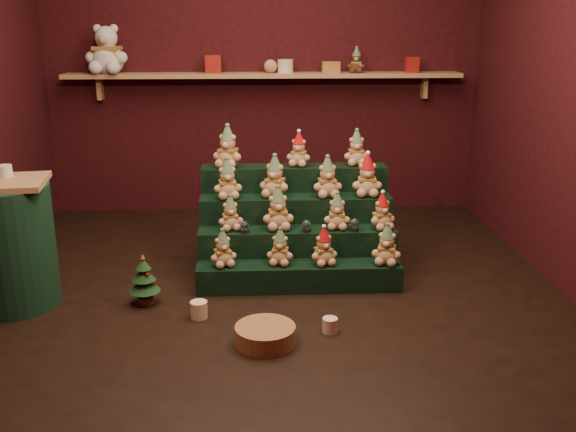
{
  "coord_description": "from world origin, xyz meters",
  "views": [
    {
      "loc": [
        -0.05,
        -4.08,
        1.77
      ],
      "look_at": [
        0.15,
        0.25,
        0.45
      ],
      "focal_mm": 40.0,
      "sensor_mm": 36.0,
      "label": 1
    }
  ],
  "objects_px": {
    "riser_tier_front": "(299,276)",
    "snow_globe_b": "(306,226)",
    "snow_globe_a": "(245,227)",
    "mug_right": "(330,325)",
    "snow_globe_c": "(354,225)",
    "mug_left": "(199,310)",
    "side_table": "(8,244)",
    "mini_christmas_tree": "(144,280)",
    "brown_bear": "(356,60)",
    "white_bear": "(107,43)",
    "wicker_basket": "(265,335)"
  },
  "relations": [
    {
      "from": "riser_tier_front",
      "to": "snow_globe_b",
      "type": "relative_size",
      "value": 16.56
    },
    {
      "from": "snow_globe_a",
      "to": "mug_right",
      "type": "relative_size",
      "value": 0.92
    },
    {
      "from": "snow_globe_c",
      "to": "mug_left",
      "type": "bearing_deg",
      "value": -150.8
    },
    {
      "from": "side_table",
      "to": "mini_christmas_tree",
      "type": "xyz_separation_m",
      "value": [
        0.85,
        -0.04,
        -0.24
      ]
    },
    {
      "from": "brown_bear",
      "to": "riser_tier_front",
      "type": "bearing_deg",
      "value": -97.45
    },
    {
      "from": "riser_tier_front",
      "to": "snow_globe_c",
      "type": "distance_m",
      "value": 0.53
    },
    {
      "from": "mini_christmas_tree",
      "to": "mug_right",
      "type": "distance_m",
      "value": 1.25
    },
    {
      "from": "mini_christmas_tree",
      "to": "mug_left",
      "type": "relative_size",
      "value": 3.21
    },
    {
      "from": "mug_right",
      "to": "white_bear",
      "type": "bearing_deg",
      "value": 124.95
    },
    {
      "from": "snow_globe_b",
      "to": "wicker_basket",
      "type": "bearing_deg",
      "value": -107.75
    },
    {
      "from": "riser_tier_front",
      "to": "white_bear",
      "type": "height_order",
      "value": "white_bear"
    },
    {
      "from": "snow_globe_b",
      "to": "side_table",
      "type": "distance_m",
      "value": 1.95
    },
    {
      "from": "mug_left",
      "to": "white_bear",
      "type": "bearing_deg",
      "value": 112.75
    },
    {
      "from": "snow_globe_a",
      "to": "mug_left",
      "type": "relative_size",
      "value": 0.78
    },
    {
      "from": "snow_globe_c",
      "to": "wicker_basket",
      "type": "distance_m",
      "value": 1.19
    },
    {
      "from": "mini_christmas_tree",
      "to": "wicker_basket",
      "type": "distance_m",
      "value": 0.98
    },
    {
      "from": "riser_tier_front",
      "to": "mug_right",
      "type": "height_order",
      "value": "riser_tier_front"
    },
    {
      "from": "mug_right",
      "to": "mini_christmas_tree",
      "type": "bearing_deg",
      "value": 158.64
    },
    {
      "from": "mini_christmas_tree",
      "to": "mug_left",
      "type": "distance_m",
      "value": 0.44
    },
    {
      "from": "mug_left",
      "to": "mug_right",
      "type": "relative_size",
      "value": 1.18
    },
    {
      "from": "snow_globe_c",
      "to": "side_table",
      "type": "distance_m",
      "value": 2.29
    },
    {
      "from": "mini_christmas_tree",
      "to": "white_bear",
      "type": "relative_size",
      "value": 0.65
    },
    {
      "from": "side_table",
      "to": "mug_right",
      "type": "relative_size",
      "value": 9.14
    },
    {
      "from": "snow_globe_b",
      "to": "white_bear",
      "type": "height_order",
      "value": "white_bear"
    },
    {
      "from": "riser_tier_front",
      "to": "snow_globe_b",
      "type": "height_order",
      "value": "snow_globe_b"
    },
    {
      "from": "mug_right",
      "to": "white_bear",
      "type": "height_order",
      "value": "white_bear"
    },
    {
      "from": "snow_globe_a",
      "to": "side_table",
      "type": "distance_m",
      "value": 1.53
    },
    {
      "from": "riser_tier_front",
      "to": "snow_globe_c",
      "type": "xyz_separation_m",
      "value": [
        0.4,
        0.16,
        0.32
      ]
    },
    {
      "from": "snow_globe_a",
      "to": "brown_bear",
      "type": "xyz_separation_m",
      "value": [
        1.0,
        1.67,
        1.03
      ]
    },
    {
      "from": "snow_globe_b",
      "to": "mug_right",
      "type": "height_order",
      "value": "snow_globe_b"
    },
    {
      "from": "riser_tier_front",
      "to": "mug_left",
      "type": "height_order",
      "value": "riser_tier_front"
    },
    {
      "from": "side_table",
      "to": "brown_bear",
      "type": "height_order",
      "value": "brown_bear"
    },
    {
      "from": "riser_tier_front",
      "to": "mini_christmas_tree",
      "type": "bearing_deg",
      "value": -168.74
    },
    {
      "from": "snow_globe_b",
      "to": "mug_right",
      "type": "relative_size",
      "value": 0.93
    },
    {
      "from": "white_bear",
      "to": "wicker_basket",
      "type": "bearing_deg",
      "value": -55.62
    },
    {
      "from": "brown_bear",
      "to": "snow_globe_c",
      "type": "bearing_deg",
      "value": -86.45
    },
    {
      "from": "side_table",
      "to": "riser_tier_front",
      "type": "bearing_deg",
      "value": -2.43
    },
    {
      "from": "snow_globe_a",
      "to": "brown_bear",
      "type": "height_order",
      "value": "brown_bear"
    },
    {
      "from": "riser_tier_front",
      "to": "mug_right",
      "type": "distance_m",
      "value": 0.67
    },
    {
      "from": "snow_globe_c",
      "to": "mini_christmas_tree",
      "type": "distance_m",
      "value": 1.48
    },
    {
      "from": "mug_right",
      "to": "wicker_basket",
      "type": "relative_size",
      "value": 0.26
    },
    {
      "from": "mug_right",
      "to": "white_bear",
      "type": "xyz_separation_m",
      "value": [
        -1.74,
        2.49,
        1.54
      ]
    },
    {
      "from": "side_table",
      "to": "wicker_basket",
      "type": "height_order",
      "value": "side_table"
    },
    {
      "from": "white_bear",
      "to": "brown_bear",
      "type": "bearing_deg",
      "value": 6.98
    },
    {
      "from": "mini_christmas_tree",
      "to": "brown_bear",
      "type": "bearing_deg",
      "value": 51.08
    },
    {
      "from": "riser_tier_front",
      "to": "snow_globe_a",
      "type": "bearing_deg",
      "value": 156.68
    },
    {
      "from": "snow_globe_b",
      "to": "side_table",
      "type": "relative_size",
      "value": 0.1
    },
    {
      "from": "mini_christmas_tree",
      "to": "white_bear",
      "type": "xyz_separation_m",
      "value": [
        -0.58,
        2.04,
        1.42
      ]
    },
    {
      "from": "riser_tier_front",
      "to": "mug_left",
      "type": "relative_size",
      "value": 13.03
    },
    {
      "from": "snow_globe_a",
      "to": "mini_christmas_tree",
      "type": "relative_size",
      "value": 0.24
    }
  ]
}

